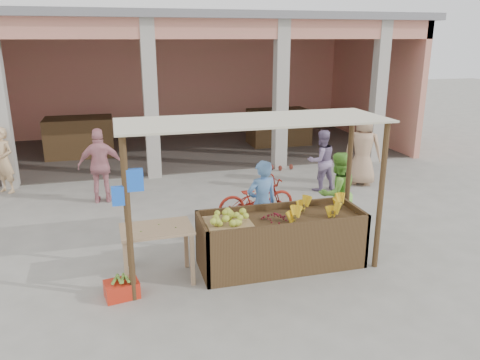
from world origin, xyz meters
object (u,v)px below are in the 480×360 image
object	(u,v)px
side_table	(157,237)
red_crate	(122,289)
vendor_blue	(262,201)
fruit_stall	(281,242)
motorcycle	(256,198)
vendor_green	(337,191)

from	to	relation	value
side_table	red_crate	world-z (taller)	side_table
vendor_blue	fruit_stall	bearing A→B (deg)	85.71
red_crate	motorcycle	world-z (taller)	motorcycle
fruit_stall	vendor_green	bearing A→B (deg)	34.07
vendor_green	red_crate	bearing A→B (deg)	8.68
side_table	vendor_blue	xyz separation A→B (m)	(1.88, 0.77, 0.12)
side_table	motorcycle	world-z (taller)	motorcycle
fruit_stall	side_table	distance (m)	1.98
vendor_blue	side_table	bearing A→B (deg)	12.95
side_table	vendor_green	xyz separation A→B (m)	(3.40, 0.95, 0.11)
fruit_stall	side_table	size ratio (longest dim) A/B	2.43
fruit_stall	red_crate	xyz separation A→B (m)	(-2.51, -0.34, -0.28)
fruit_stall	vendor_blue	xyz separation A→B (m)	(-0.07, 0.80, 0.43)
motorcycle	fruit_stall	bearing A→B (deg)	169.39
side_table	vendor_blue	distance (m)	2.04
fruit_stall	red_crate	size ratio (longest dim) A/B	5.61
side_table	vendor_green	size ratio (longest dim) A/B	0.65
vendor_green	vendor_blue	bearing A→B (deg)	-3.06
fruit_stall	vendor_blue	size ratio (longest dim) A/B	1.57
side_table	motorcycle	size ratio (longest dim) A/B	0.64
red_crate	vendor_blue	xyz separation A→B (m)	(2.44, 1.14, 0.71)
fruit_stall	motorcycle	world-z (taller)	motorcycle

